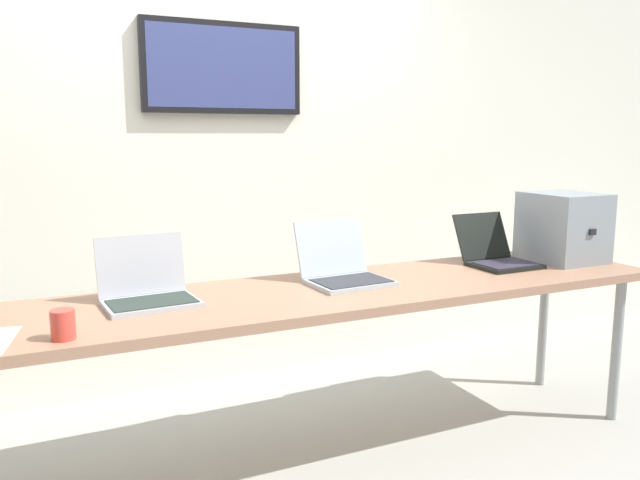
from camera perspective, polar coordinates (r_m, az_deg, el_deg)
ground at (r=2.96m, az=-1.76°, el=-20.00°), size 8.00×8.00×0.04m
back_wall at (r=3.65m, az=-8.92°, el=6.56°), size 8.00×0.11×2.49m
workbench at (r=2.67m, az=-1.84°, el=-5.71°), size 3.46×0.70×0.79m
equipment_box at (r=3.52m, az=21.14°, el=1.11°), size 0.33×0.38×0.36m
laptop_station_1 at (r=2.56m, az=-15.37°, el=-4.24°), size 0.37×0.31×0.26m
laptop_station_2 at (r=2.83m, az=2.05°, el=-2.61°), size 0.37×0.37×0.27m
laptop_station_3 at (r=3.32m, az=15.63°, el=-1.20°), size 0.32×0.37×0.25m
coffee_mug at (r=2.21m, az=-22.24°, el=-7.11°), size 0.08×0.08×0.10m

